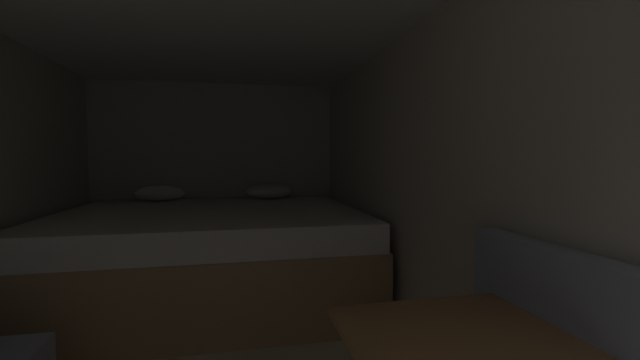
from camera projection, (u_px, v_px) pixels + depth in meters
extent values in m
cube|color=beige|center=(217.00, 175.00, 4.52)|extent=(2.78, 0.05, 2.10)
cube|color=beige|center=(422.00, 190.00, 2.47)|extent=(0.05, 4.74, 2.10)
cube|color=tan|center=(213.00, 266.00, 3.48)|extent=(2.56, 2.07, 0.58)
cube|color=white|center=(212.00, 222.00, 3.46)|extent=(2.52, 2.03, 0.21)
ellipsoid|color=white|center=(160.00, 193.00, 4.14)|extent=(0.50, 0.31, 0.17)
ellipsoid|color=white|center=(269.00, 191.00, 4.38)|extent=(0.50, 0.31, 0.17)
cube|color=#8C93A8|center=(582.00, 342.00, 1.23)|extent=(0.10, 0.99, 0.55)
cube|color=olive|center=(466.00, 335.00, 1.24)|extent=(0.77, 0.58, 0.02)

